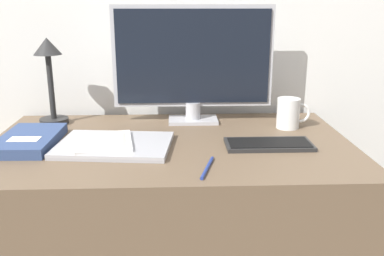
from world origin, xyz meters
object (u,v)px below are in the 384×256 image
Objects in this scene: monitor at (193,62)px; desk_lamp at (49,70)px; notebook at (29,140)px; coffee_mug at (289,113)px; keyboard at (269,144)px; ereader at (104,142)px; laptop at (115,145)px; pen at (207,168)px.

desk_lamp is at bearing -179.01° from monitor.
coffee_mug is (0.84, 0.15, 0.04)m from notebook.
ereader is (-0.49, -0.00, 0.01)m from keyboard.
coffee_mug reaches higher than notebook.
desk_lamp is 2.62× the size of coffee_mug.
monitor is at bearing 46.29° from ereader.
desk_lamp reaches higher than laptop.
ereader is 0.64m from coffee_mug.
monitor is 0.38m from coffee_mug.
laptop is at bearing -8.06° from notebook.
monitor is 0.51m from pen.
pen is (0.53, -0.22, -0.01)m from notebook.
notebook is at bearing 169.45° from ereader.
keyboard is 1.25× the size of ereader.
pen is at bearing -30.76° from ereader.
keyboard is at bearing 41.31° from pen.
notebook is (-0.51, -0.25, -0.20)m from monitor.
coffee_mug is at bearing 17.82° from ereader.
monitor reaches higher than keyboard.
pen is (0.29, -0.18, -0.02)m from ereader.
laptop is at bearing 145.66° from pen.
pen is at bearing -138.69° from keyboard.
ereader is at bearing -162.18° from coffee_mug.
ereader is 0.76× the size of notebook.
laptop is 1.70× the size of ereader.
coffee_mug reaches higher than keyboard.
monitor is 0.42m from keyboard.
laptop is 0.32m from pen.
ereader is at bearing -167.27° from laptop.
monitor is 0.60m from notebook.
monitor is 0.45m from ereader.
desk_lamp is at bearing 138.58° from pen.
keyboard reaches higher than pen.
keyboard is 0.47m from laptop.
monitor reaches higher than desk_lamp.
desk_lamp reaches higher than keyboard.
coffee_mug is (0.60, 0.19, 0.03)m from ereader.
monitor is at bearing 0.99° from desk_lamp.
coffee_mug is 0.48m from pen.
laptop is at bearing -161.93° from coffee_mug.
coffee_mug is at bearing 60.38° from keyboard.
pen is (0.52, -0.46, -0.19)m from desk_lamp.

